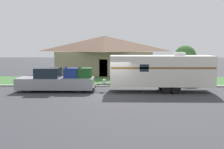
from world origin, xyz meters
The scene contains 8 objects.
ground_plane centered at (0.00, 0.00, 0.00)m, with size 120.00×120.00×0.00m, color #38383D.
curb_strip centered at (0.00, 3.75, 0.07)m, with size 80.00×0.30×0.14m.
lawn_strip centered at (0.00, 7.40, 0.01)m, with size 80.00×7.00×0.03m.
house_across_street centered at (-1.39, 14.88, 2.62)m, with size 12.86×7.87×5.05m.
pickup_truck centered at (-4.73, 1.38, 0.90)m, with size 6.34×1.96×2.05m.
travel_trailer centered at (3.82, 1.38, 1.73)m, with size 9.35×2.36×3.22m.
mailbox centered at (-2.54, 4.53, 1.08)m, with size 0.48×0.20×1.41m.
tree_in_yard centered at (7.22, 6.75, 2.66)m, with size 2.21×2.21×3.78m.
Camera 1 is at (0.20, -18.87, 3.76)m, focal length 40.00 mm.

